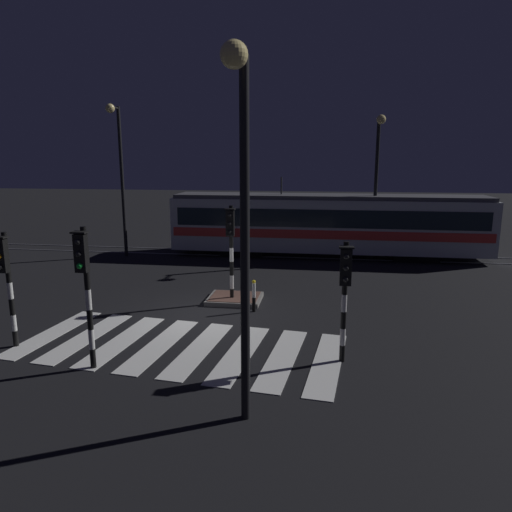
% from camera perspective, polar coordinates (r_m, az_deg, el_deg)
% --- Properties ---
extents(ground_plane, '(120.00, 120.00, 0.00)m').
position_cam_1_polar(ground_plane, '(15.68, -6.38, -7.23)').
color(ground_plane, black).
extents(rail_near, '(80.00, 0.12, 0.03)m').
position_cam_1_polar(rail_near, '(24.74, -0.77, -0.03)').
color(rail_near, '#59595E').
rests_on(rail_near, ground).
extents(rail_far, '(80.00, 0.12, 0.03)m').
position_cam_1_polar(rail_far, '(26.13, -0.27, 0.61)').
color(rail_far, '#59595E').
rests_on(rail_far, ground).
extents(crosswalk_zebra, '(9.19, 4.86, 0.02)m').
position_cam_1_polar(crosswalk_zebra, '(13.29, -9.33, -10.86)').
color(crosswalk_zebra, silver).
rests_on(crosswalk_zebra, ground).
extents(traffic_island, '(1.91, 1.60, 0.18)m').
position_cam_1_polar(traffic_island, '(17.11, -2.60, -5.21)').
color(traffic_island, slate).
rests_on(traffic_island, ground).
extents(traffic_light_corner_near_left, '(0.36, 0.42, 3.20)m').
position_cam_1_polar(traffic_light_corner_near_left, '(14.08, -28.22, -1.85)').
color(traffic_light_corner_near_left, black).
rests_on(traffic_light_corner_near_left, ground).
extents(traffic_light_median_centre, '(0.36, 0.42, 3.50)m').
position_cam_1_polar(traffic_light_median_centre, '(16.39, -3.09, 2.01)').
color(traffic_light_median_centre, black).
rests_on(traffic_light_median_centre, ground).
extents(traffic_light_kerb_mid_left, '(0.36, 0.42, 3.55)m').
position_cam_1_polar(traffic_light_kerb_mid_left, '(11.75, -20.16, -2.50)').
color(traffic_light_kerb_mid_left, black).
rests_on(traffic_light_kerb_mid_left, ground).
extents(traffic_light_corner_near_right, '(0.36, 0.42, 3.12)m').
position_cam_1_polar(traffic_light_corner_near_right, '(11.69, 10.81, -3.47)').
color(traffic_light_corner_near_right, black).
rests_on(traffic_light_corner_near_right, ground).
extents(street_lamp_trackside_left, '(0.44, 1.21, 7.69)m').
position_cam_1_polar(street_lamp_trackside_left, '(25.15, -16.35, 10.75)').
color(street_lamp_trackside_left, black).
rests_on(street_lamp_trackside_left, ground).
extents(street_lamp_trackside_right, '(0.44, 1.21, 7.11)m').
position_cam_1_polar(street_lamp_trackside_right, '(24.17, 14.56, 10.08)').
color(street_lamp_trackside_right, black).
rests_on(street_lamp_trackside_right, ground).
extents(street_lamp_near_kerb, '(0.44, 1.21, 6.88)m').
position_cam_1_polar(street_lamp_near_kerb, '(8.29, -1.69, 6.89)').
color(street_lamp_near_kerb, black).
rests_on(street_lamp_near_kerb, ground).
extents(tram, '(16.45, 2.58, 4.15)m').
position_cam_1_polar(tram, '(24.84, 8.70, 3.95)').
color(tram, silver).
rests_on(tram, ground).
extents(bollard_island_edge, '(0.12, 0.12, 1.11)m').
position_cam_1_polar(bollard_island_edge, '(15.80, -0.26, -4.87)').
color(bollard_island_edge, black).
rests_on(bollard_island_edge, ground).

